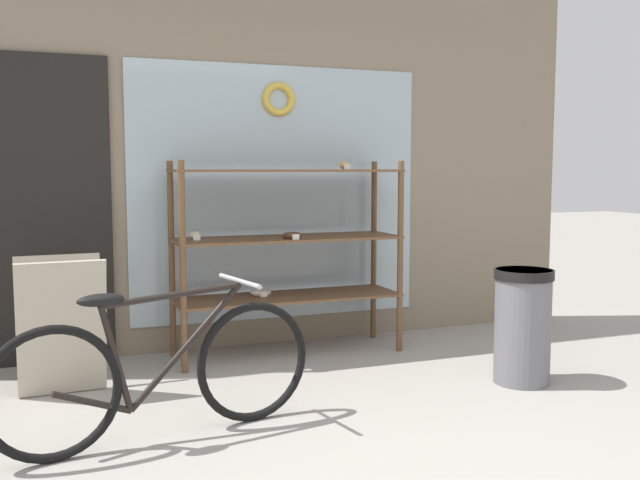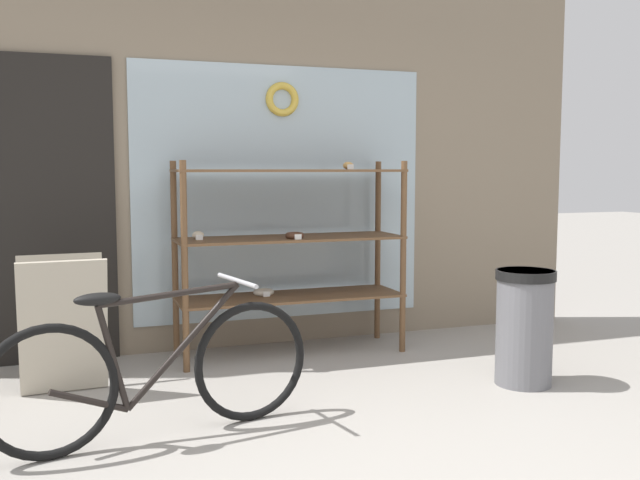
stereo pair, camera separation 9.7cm
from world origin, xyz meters
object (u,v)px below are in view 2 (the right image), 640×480
Objects in this scene: display_case at (290,240)px; trash_bin at (524,323)px; sandwich_board at (63,324)px; bicycle at (156,371)px.

display_case reaches higher than trash_bin.
bicycle is at bearing -67.92° from sandwich_board.
bicycle is 2.02× the size of sandwich_board.
bicycle is 2.28× the size of trash_bin.
display_case is at bearing 133.89° from trash_bin.
sandwich_board is (-0.43, 0.95, 0.07)m from bicycle.
display_case reaches higher than bicycle.
bicycle is 1.05m from sandwich_board.
display_case is 2.00× the size of sandwich_board.
display_case is 0.99× the size of bicycle.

